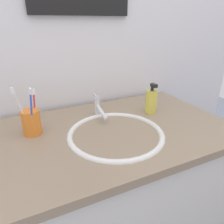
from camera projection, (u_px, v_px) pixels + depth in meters
The scene contains 9 objects.
tiled_wall_back at pixel (81, 39), 1.07m from camera, with size 2.27×0.04×2.40m, color silver.
vanity_counter at pixel (111, 200), 1.08m from camera, with size 1.07×0.65×0.85m.
sink_basin at pixel (115, 141), 0.87m from camera, with size 0.41×0.41×0.10m.
faucet at pixel (98, 109), 1.00m from camera, with size 0.02×0.16×0.10m.
toothbrush_cup at pixel (31, 122), 0.85m from camera, with size 0.07×0.07×0.10m, color orange.
toothbrush_white at pixel (21, 109), 0.80m from camera, with size 0.05×0.01×0.21m.
toothbrush_blue at pixel (31, 110), 0.79m from camera, with size 0.03×0.05×0.21m.
toothbrush_red at pixel (34, 107), 0.86m from camera, with size 0.03×0.03×0.18m.
soap_dispenser at pixel (151, 101), 1.05m from camera, with size 0.06×0.06×0.15m.
Camera 1 is at (-0.33, -0.73, 1.28)m, focal length 32.98 mm.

